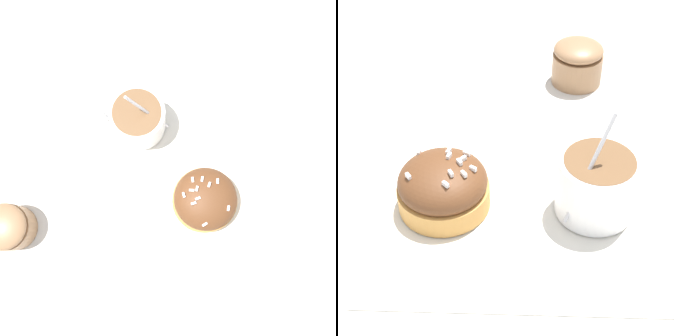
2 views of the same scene
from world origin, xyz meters
TOP-DOWN VIEW (x-y plane):
  - ground_plane at (0.00, 0.00)m, footprint 3.00×3.00m
  - paper_napkin at (0.00, 0.00)m, footprint 0.31×0.29m
  - coffee_cup at (0.07, -0.00)m, footprint 0.09×0.09m
  - frosted_pastry at (-0.08, -0.01)m, footprint 0.09×0.09m
  - sugar_bowl at (0.05, 0.24)m, footprint 0.06×0.06m

SIDE VIEW (x-z plane):
  - ground_plane at x=0.00m, z-range 0.00..0.00m
  - paper_napkin at x=0.00m, z-range 0.00..0.00m
  - frosted_pastry at x=-0.08m, z-range 0.00..0.06m
  - sugar_bowl at x=0.05m, z-range 0.00..0.06m
  - coffee_cup at x=0.07m, z-range -0.02..0.09m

